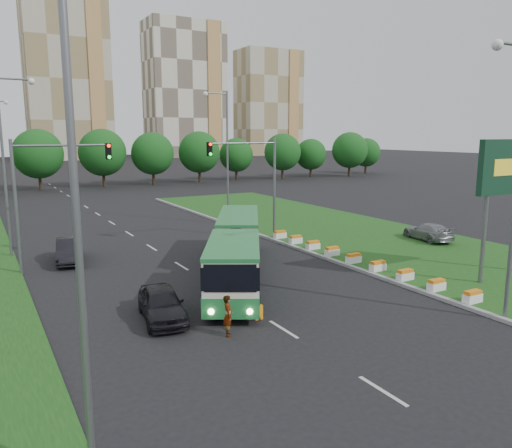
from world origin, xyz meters
TOP-DOWN VIEW (x-y plane):
  - ground at (0.00, 0.00)m, footprint 360.00×360.00m
  - grass_median at (13.00, 8.00)m, footprint 14.00×60.00m
  - median_kerb at (6.05, 8.00)m, footprint 0.30×60.00m
  - lane_markings at (-3.00, 20.00)m, footprint 0.20×100.00m
  - flower_planters at (6.70, 0.80)m, footprint 1.10×18.10m
  - traffic_mast_median at (4.78, 10.00)m, footprint 5.76×0.32m
  - traffic_mast_left at (-10.38, 9.00)m, footprint 5.76×0.32m
  - street_lamps at (-3.00, 10.00)m, footprint 36.00×60.00m
  - tree_line at (10.00, 55.00)m, footprint 120.00×8.00m
  - apartment_tower_ceast at (15.00, 150.00)m, footprint 25.00×15.00m
  - apartment_tower_east at (55.00, 150.00)m, footprint 27.00×15.00m
  - midrise_east at (90.00, 150.00)m, footprint 24.00×14.00m
  - articulated_bus at (-1.29, 2.45)m, footprint 2.53×16.24m
  - car_left_near at (-7.15, -2.32)m, footprint 2.46×4.66m
  - car_left_far at (-8.95, 10.55)m, footprint 2.39×4.87m
  - car_median at (16.32, 3.35)m, footprint 2.53×4.77m
  - pedestrian at (-5.35, -5.40)m, footprint 0.62×0.74m
  - shopping_trolley at (-3.35, -4.38)m, footprint 0.39×0.41m

SIDE VIEW (x-z plane):
  - ground at x=0.00m, z-range 0.00..0.00m
  - lane_markings at x=-3.00m, z-range -0.01..0.01m
  - grass_median at x=13.00m, z-range 0.00..0.15m
  - median_kerb at x=6.05m, z-range 0.00..0.18m
  - shopping_trolley at x=-3.35m, z-range 0.00..0.66m
  - flower_planters at x=6.70m, z-range 0.15..0.75m
  - car_left_near at x=-7.15m, z-range 0.00..1.51m
  - car_left_far at x=-8.95m, z-range 0.00..1.54m
  - car_median at x=16.32m, z-range 0.15..1.47m
  - pedestrian at x=-5.35m, z-range 0.00..1.74m
  - articulated_bus at x=-1.29m, z-range 0.30..2.97m
  - tree_line at x=10.00m, z-range 0.00..9.00m
  - traffic_mast_median at x=4.78m, z-range 1.35..9.35m
  - traffic_mast_left at x=-10.38m, z-range 1.35..9.35m
  - street_lamps at x=-3.00m, z-range 0.00..12.00m
  - midrise_east at x=90.00m, z-range 0.00..40.00m
  - apartment_tower_east at x=55.00m, z-range 0.00..47.00m
  - apartment_tower_ceast at x=15.00m, z-range 0.00..50.00m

